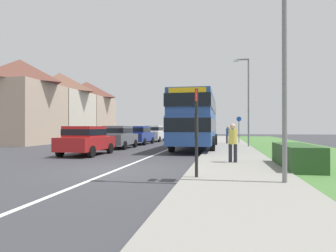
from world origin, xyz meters
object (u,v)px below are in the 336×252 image
object	(u,v)px
bus_stop_sign	(197,126)
street_lamp_mid	(247,96)
parked_car_white	(154,133)
double_decker_bus	(196,119)
street_lamp_near	(280,9)
parked_car_red	(86,139)
pedestrian_walking_away	(228,134)
parked_car_grey	(119,136)
pedestrian_at_stop	(233,141)
parked_car_blue	(139,134)
cycle_route_sign	(239,129)

from	to	relation	value
bus_stop_sign	street_lamp_mid	bearing A→B (deg)	80.07
parked_car_white	double_decker_bus	bearing A→B (deg)	-62.02
street_lamp_near	double_decker_bus	bearing A→B (deg)	104.46
parked_car_white	street_lamp_near	world-z (taller)	street_lamp_near
parked_car_red	pedestrian_walking_away	distance (m)	13.70
parked_car_grey	bus_stop_sign	xyz separation A→B (m)	(6.72, -11.88, 0.64)
double_decker_bus	street_lamp_mid	world-z (taller)	street_lamp_mid
pedestrian_at_stop	parked_car_grey	bearing A→B (deg)	134.03
parked_car_white	pedestrian_at_stop	world-z (taller)	parked_car_white
parked_car_red	parked_car_blue	world-z (taller)	parked_car_blue
parked_car_red	cycle_route_sign	distance (m)	15.22
parked_car_red	street_lamp_near	distance (m)	11.83
pedestrian_walking_away	parked_car_blue	bearing A→B (deg)	-174.70
bus_stop_sign	parked_car_red	bearing A→B (deg)	135.07
parked_car_grey	street_lamp_near	bearing A→B (deg)	-54.04
double_decker_bus	bus_stop_sign	xyz separation A→B (m)	(1.14, -12.46, -0.60)
cycle_route_sign	street_lamp_mid	size ratio (longest dim) A/B	0.38
parked_car_red	cycle_route_sign	xyz separation A→B (m)	(8.79, 12.41, 0.55)
parked_car_grey	street_lamp_near	world-z (taller)	street_lamp_near
street_lamp_mid	street_lamp_near	bearing A→B (deg)	-91.23
pedestrian_walking_away	street_lamp_mid	xyz separation A→B (m)	(1.32, -3.73, 2.89)
pedestrian_at_stop	street_lamp_near	size ratio (longest dim) A/B	0.21
parked_car_red	parked_car_white	world-z (taller)	parked_car_white
pedestrian_at_stop	street_lamp_mid	distance (m)	10.88
parked_car_white	street_lamp_mid	xyz separation A→B (m)	(9.18, -8.77, 2.91)
double_decker_bus	parked_car_grey	xyz separation A→B (m)	(-5.58, -0.59, -1.24)
cycle_route_sign	parked_car_red	bearing A→B (deg)	-125.31
parked_car_red	pedestrian_walking_away	world-z (taller)	pedestrian_walking_away
double_decker_bus	bus_stop_sign	bearing A→B (deg)	-84.76
pedestrian_at_stop	pedestrian_walking_away	size ratio (longest dim) A/B	1.00
double_decker_bus	pedestrian_at_stop	size ratio (longest dim) A/B	6.44
parked_car_grey	street_lamp_mid	size ratio (longest dim) A/B	0.59
parked_car_red	pedestrian_at_stop	world-z (taller)	pedestrian_at_stop
parked_car_grey	street_lamp_mid	bearing A→B (deg)	13.96
parked_car_white	pedestrian_walking_away	xyz separation A→B (m)	(7.86, -5.04, 0.03)
pedestrian_walking_away	bus_stop_sign	distance (m)	17.94
pedestrian_at_stop	cycle_route_sign	xyz separation A→B (m)	(1.03, 15.28, 0.45)
bus_stop_sign	street_lamp_mid	xyz separation A→B (m)	(2.48, 14.16, 2.32)
pedestrian_at_stop	street_lamp_mid	bearing A→B (deg)	82.53
pedestrian_at_stop	cycle_route_sign	distance (m)	15.32
double_decker_bus	parked_car_white	distance (m)	11.91
parked_car_red	street_lamp_near	size ratio (longest dim) A/B	0.49
parked_car_red	double_decker_bus	bearing A→B (deg)	46.67
double_decker_bus	pedestrian_walking_away	xyz separation A→B (m)	(2.30, 5.43, -1.17)
pedestrian_at_stop	street_lamp_near	world-z (taller)	street_lamp_near
parked_car_blue	cycle_route_sign	xyz separation A→B (m)	(8.86, 1.88, 0.52)
bus_stop_sign	street_lamp_near	distance (m)	3.70
pedestrian_walking_away	street_lamp_near	size ratio (longest dim) A/B	0.21
parked_car_blue	parked_car_white	world-z (taller)	parked_car_white
parked_car_blue	parked_car_white	distance (m)	5.77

